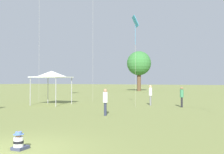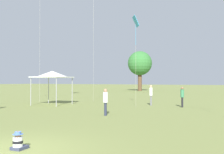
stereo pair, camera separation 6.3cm
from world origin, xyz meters
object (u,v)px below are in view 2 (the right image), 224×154
(seated_toddler, at_px, (18,142))
(kite_0, at_px, (136,24))
(canopy_tent, at_px, (52,74))
(person_standing_3, at_px, (182,95))
(distant_tree_0, at_px, (140,64))
(person_standing_2, at_px, (105,99))
(person_standing_0, at_px, (151,93))

(seated_toddler, xyz_separation_m, kite_0, (-1.87, 14.20, 6.75))
(seated_toddler, bearing_deg, canopy_tent, 121.65)
(canopy_tent, bearing_deg, person_standing_3, 16.48)
(canopy_tent, distance_m, distant_tree_0, 35.72)
(person_standing_2, relative_size, kite_0, 0.22)
(seated_toddler, distance_m, kite_0, 15.83)
(canopy_tent, bearing_deg, kite_0, 10.37)
(seated_toddler, relative_size, kite_0, 0.08)
(canopy_tent, xyz_separation_m, kite_0, (7.77, 1.42, 4.19))
(kite_0, xyz_separation_m, distant_tree_0, (-13.15, 33.74, -0.95))
(person_standing_0, distance_m, canopy_tent, 9.22)
(person_standing_0, height_order, canopy_tent, canopy_tent)
(seated_toddler, xyz_separation_m, person_standing_0, (-1.33, 16.40, 0.89))
(seated_toddler, xyz_separation_m, person_standing_2, (-1.56, 8.48, 0.79))
(person_standing_0, xyz_separation_m, person_standing_2, (-0.24, -7.92, -0.10))
(seated_toddler, height_order, person_standing_0, person_standing_0)
(canopy_tent, bearing_deg, person_standing_0, 23.58)
(seated_toddler, relative_size, person_standing_3, 0.35)
(person_standing_3, relative_size, distant_tree_0, 0.19)
(person_standing_2, relative_size, person_standing_3, 1.00)
(seated_toddler, bearing_deg, person_standing_2, 95.07)
(person_standing_0, bearing_deg, seated_toddler, 94.02)
(person_standing_0, height_order, kite_0, kite_0)
(person_standing_0, relative_size, canopy_tent, 0.56)
(person_standing_3, bearing_deg, person_standing_2, 101.07)
(person_standing_3, distance_m, kite_0, 7.12)
(kite_0, distance_m, distant_tree_0, 36.23)
(kite_0, bearing_deg, person_standing_0, -3.24)
(seated_toddler, xyz_separation_m, canopy_tent, (-9.64, 12.77, 2.56))
(person_standing_2, xyz_separation_m, distant_tree_0, (-13.45, 39.46, 5.02))
(canopy_tent, bearing_deg, distant_tree_0, 98.70)
(person_standing_3, relative_size, canopy_tent, 0.52)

